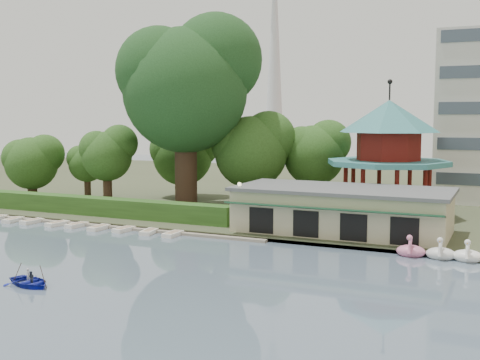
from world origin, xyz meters
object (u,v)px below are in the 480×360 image
Objects in this scene: pavilion at (388,146)px; big_tree at (188,80)px; dock at (103,225)px; boathouse at (342,210)px; rowboat_with_passengers at (30,278)px.

big_tree reaches higher than pavilion.
pavilion reaches higher than dock.
boathouse is at bearing -18.36° from big_tree.
rowboat_with_passengers reaches higher than dock.
dock is at bearing -167.76° from boathouse.
rowboat_with_passengers is (8.34, -18.41, 0.37)m from dock.
big_tree is at bearing 161.64° from boathouse.
big_tree is 32.93m from rowboat_with_passengers.
rowboat_with_passengers is at bearing -120.51° from boathouse.
pavilion reaches higher than rowboat_with_passengers.
pavilion reaches higher than boathouse.
rowboat_with_passengers is (-13.66, -23.18, -1.88)m from boathouse.
big_tree reaches higher than boathouse.
rowboat_with_passengers is at bearing -65.63° from dock.
boathouse is (22.00, 4.77, 2.25)m from dock.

